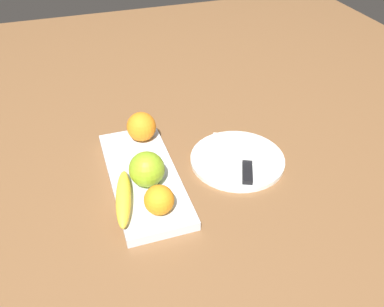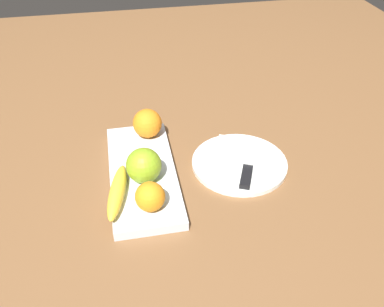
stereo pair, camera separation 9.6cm
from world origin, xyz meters
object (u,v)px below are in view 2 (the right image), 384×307
(dinner_plate, at_px, (239,163))
(knife, at_px, (247,171))
(orange_near_banana, at_px, (150,197))
(banana, at_px, (117,192))
(fruit_tray, at_px, (143,173))
(folded_napkin, at_px, (236,151))
(orange_near_apple, at_px, (147,123))
(apple, at_px, (144,165))

(dinner_plate, xyz_separation_m, knife, (-0.04, -0.01, 0.01))
(orange_near_banana, xyz_separation_m, dinner_plate, (0.13, -0.23, -0.05))
(banana, xyz_separation_m, orange_near_banana, (-0.05, -0.07, 0.02))
(orange_near_banana, height_order, dinner_plate, orange_near_banana)
(fruit_tray, bearing_deg, folded_napkin, -83.00)
(dinner_plate, relative_size, knife, 1.34)
(dinner_plate, distance_m, knife, 0.05)
(orange_near_banana, relative_size, knife, 0.36)
(banana, height_order, orange_near_apple, orange_near_apple)
(fruit_tray, xyz_separation_m, apple, (-0.03, -0.00, 0.05))
(orange_near_banana, relative_size, folded_napkin, 0.59)
(dinner_plate, xyz_separation_m, folded_napkin, (0.03, 0.00, 0.01))
(orange_near_apple, relative_size, knife, 0.43)
(apple, bearing_deg, banana, 127.24)
(orange_near_apple, xyz_separation_m, orange_near_banana, (-0.27, 0.02, -0.01))
(folded_napkin, bearing_deg, orange_near_banana, 124.17)
(banana, bearing_deg, folded_napkin, 122.20)
(knife, bearing_deg, apple, 111.17)
(apple, bearing_deg, orange_near_apple, -8.75)
(orange_near_apple, xyz_separation_m, folded_napkin, (-0.11, -0.21, -0.04))
(orange_near_banana, xyz_separation_m, knife, (0.08, -0.24, -0.04))
(fruit_tray, bearing_deg, apple, -175.70)
(fruit_tray, relative_size, apple, 4.64)
(banana, height_order, knife, banana)
(apple, xyz_separation_m, orange_near_apple, (0.17, -0.03, -0.00))
(banana, bearing_deg, dinner_plate, 117.14)
(fruit_tray, relative_size, banana, 2.15)
(apple, bearing_deg, folded_napkin, -74.75)
(apple, height_order, orange_near_banana, apple)
(dinner_plate, distance_m, folded_napkin, 0.03)
(apple, distance_m, orange_near_banana, 0.09)
(fruit_tray, distance_m, dinner_plate, 0.24)
(folded_napkin, bearing_deg, dinner_plate, 180.00)
(banana, xyz_separation_m, folded_napkin, (0.11, -0.30, -0.02))
(apple, height_order, dinner_plate, apple)
(apple, bearing_deg, dinner_plate, -81.56)
(fruit_tray, height_order, folded_napkin, folded_napkin)
(fruit_tray, relative_size, knife, 2.14)
(banana, relative_size, knife, 0.99)
(apple, height_order, orange_near_apple, apple)
(dinner_plate, bearing_deg, banana, 105.54)
(fruit_tray, distance_m, folded_napkin, 0.24)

